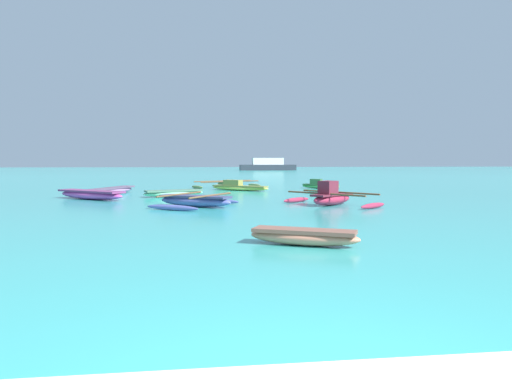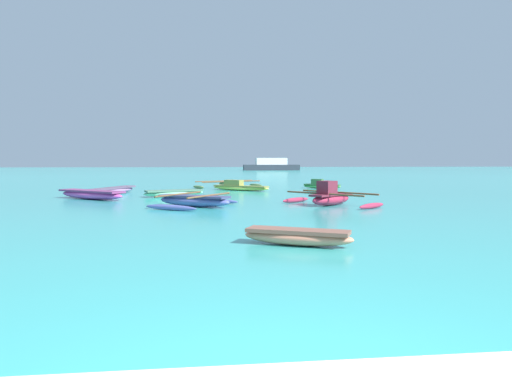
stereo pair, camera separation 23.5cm
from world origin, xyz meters
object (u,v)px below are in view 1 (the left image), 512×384
at_px(moored_boat_3, 227,184).
at_px(moored_boat_4, 111,191).
at_px(moored_boat_5, 91,194).
at_px(moored_boat_8, 304,236).
at_px(distant_ferry, 268,165).
at_px(moored_boat_1, 174,193).
at_px(moored_boat_0, 239,187).
at_px(moored_boat_2, 331,197).
at_px(moored_boat_6, 320,185).
at_px(moored_boat_7, 195,201).

xyz_separation_m(moored_boat_3, moored_boat_4, (-6.32, -5.35, -0.00)).
distance_m(moored_boat_5, moored_boat_8, 14.09).
distance_m(moored_boat_4, distant_ferry, 59.20).
relative_size(moored_boat_3, moored_boat_5, 1.28).
bearing_deg(moored_boat_5, moored_boat_3, 89.35).
bearing_deg(moored_boat_1, distant_ferry, 56.77).
distance_m(moored_boat_0, moored_boat_3, 2.99).
relative_size(moored_boat_2, distant_ferry, 0.40).
bearing_deg(moored_boat_0, moored_boat_8, -53.53).
bearing_deg(moored_boat_5, moored_boat_6, 65.91).
height_order(moored_boat_2, moored_boat_4, moored_boat_2).
height_order(moored_boat_2, moored_boat_8, moored_boat_2).
relative_size(moored_boat_7, moored_boat_8, 1.62).
relative_size(moored_boat_6, moored_boat_7, 0.60).
relative_size(moored_boat_6, distant_ferry, 0.23).
height_order(moored_boat_2, moored_boat_7, moored_boat_2).
height_order(moored_boat_3, moored_boat_4, moored_boat_3).
xyz_separation_m(moored_boat_0, moored_boat_2, (2.89, -9.28, 0.10)).
xyz_separation_m(moored_boat_1, moored_boat_8, (3.41, -13.34, 0.00)).
bearing_deg(moored_boat_4, distant_ferry, 4.50).
distance_m(moored_boat_1, moored_boat_5, 3.83).
xyz_separation_m(moored_boat_2, moored_boat_5, (-10.08, 3.97, -0.09)).
distance_m(moored_boat_3, moored_boat_8, 20.45).
bearing_deg(moored_boat_2, moored_boat_5, 119.18).
bearing_deg(moored_boat_3, distant_ferry, 143.23).
xyz_separation_m(moored_boat_3, moored_boat_8, (0.39, -20.45, -0.02)).
relative_size(moored_boat_1, moored_boat_4, 0.77).
xyz_separation_m(moored_boat_0, distant_ferry, (9.92, 54.37, 0.68)).
bearing_deg(moored_boat_4, moored_boat_0, -49.63).
distance_m(moored_boat_0, moored_boat_1, 5.46).
distance_m(moored_boat_2, moored_boat_4, 11.91).
distance_m(moored_boat_5, moored_boat_7, 6.13).
bearing_deg(moored_boat_7, moored_boat_0, 108.29).
bearing_deg(moored_boat_0, moored_boat_6, 49.63).
bearing_deg(moored_boat_8, moored_boat_6, 99.84).
height_order(moored_boat_3, moored_boat_5, moored_boat_3).
bearing_deg(distant_ferry, moored_boat_5, -106.00).
distance_m(moored_boat_3, moored_boat_4, 8.28).
xyz_separation_m(moored_boat_1, moored_boat_5, (-3.66, -1.15, 0.04)).
xyz_separation_m(moored_boat_0, moored_boat_1, (-3.53, -4.17, -0.03)).
relative_size(moored_boat_4, moored_boat_7, 1.05).
xyz_separation_m(moored_boat_6, moored_boat_8, (-5.37, -18.69, -0.02)).
height_order(moored_boat_0, moored_boat_4, moored_boat_0).
bearing_deg(moored_boat_2, moored_boat_1, 102.12).
xyz_separation_m(moored_boat_2, moored_boat_7, (-5.34, 0.08, -0.09)).
bearing_deg(moored_boat_7, moored_boat_1, 135.32).
distance_m(moored_boat_2, moored_boat_5, 10.83).
distance_m(moored_boat_4, moored_boat_6, 12.59).
bearing_deg(moored_boat_4, moored_boat_6, -52.48).
bearing_deg(moored_boat_7, moored_boat_6, 86.71).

